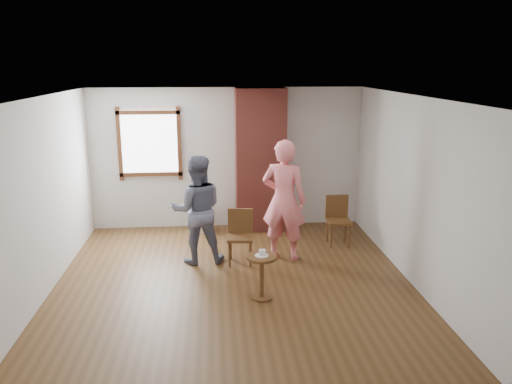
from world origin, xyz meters
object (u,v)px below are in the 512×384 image
at_px(dining_chair_left, 240,233).
at_px(person_pink, 284,200).
at_px(dining_chair_right, 338,217).
at_px(man, 197,210).
at_px(stoneware_crock, 204,221).
at_px(side_table, 262,270).

relative_size(dining_chair_left, person_pink, 0.44).
height_order(dining_chair_right, man, man).
relative_size(stoneware_crock, side_table, 0.69).
xyz_separation_m(side_table, person_pink, (0.48, 1.39, 0.55)).
bearing_deg(side_table, man, 122.67).
xyz_separation_m(dining_chair_right, side_table, (-1.50, -1.96, -0.07)).
bearing_deg(side_table, dining_chair_right, 52.58).
xyz_separation_m(dining_chair_right, man, (-2.36, -0.61, 0.38)).
bearing_deg(stoneware_crock, side_table, -73.84).
relative_size(stoneware_crock, man, 0.25).
xyz_separation_m(stoneware_crock, side_table, (0.80, -2.77, 0.19)).
relative_size(man, person_pink, 0.88).
bearing_deg(side_table, stoneware_crock, 106.16).
height_order(stoneware_crock, man, man).
bearing_deg(dining_chair_right, stoneware_crock, 161.35).
relative_size(dining_chair_left, dining_chair_right, 1.00).
bearing_deg(person_pink, side_table, 91.50).
height_order(stoneware_crock, person_pink, person_pink).
xyz_separation_m(stoneware_crock, dining_chair_left, (0.60, -1.48, 0.26)).
xyz_separation_m(side_table, man, (-0.86, 1.35, 0.44)).
bearing_deg(stoneware_crock, dining_chair_left, -68.10).
bearing_deg(man, side_table, 118.22).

